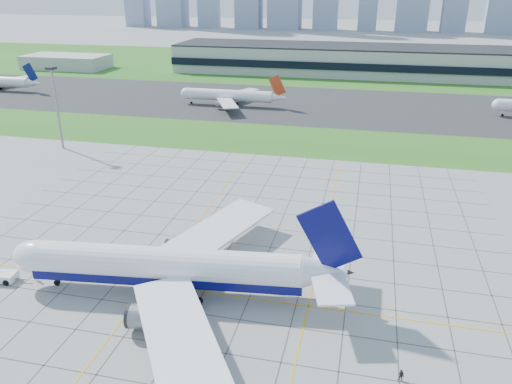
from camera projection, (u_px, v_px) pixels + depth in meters
ground at (208, 286)px, 87.40m from camera, size 1400.00×1400.00×0.00m
grass_median at (291, 140)px, 168.22m from camera, size 700.00×35.00×0.04m
asphalt_taxiway at (311, 104)px, 217.61m from camera, size 700.00×75.00×0.04m
grass_far at (333, 66)px, 316.41m from camera, size 700.00×145.00×0.04m
apron_markings at (227, 255)px, 97.26m from camera, size 120.00×130.00×0.03m
terminal at (401, 61)px, 282.48m from camera, size 260.00×43.00×15.80m
service_block at (67, 62)px, 307.69m from camera, size 50.00×25.00×8.00m
light_mast at (55, 98)px, 154.04m from camera, size 2.50×2.50×25.60m
airliner at (170, 267)px, 83.44m from camera, size 59.25×59.73×18.67m
crew_near at (36, 276)px, 88.55m from camera, size 0.85×0.79×1.95m
crew_far at (401, 376)px, 66.08m from camera, size 1.12×1.07×1.83m
distant_jet_1 at (230, 95)px, 213.56m from camera, size 44.06×42.66×14.08m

